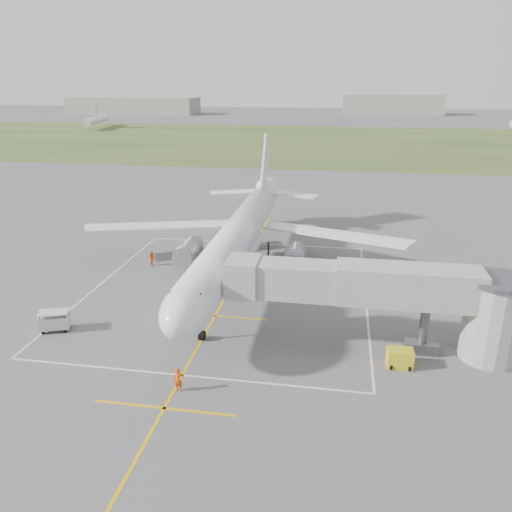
% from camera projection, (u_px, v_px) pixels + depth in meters
% --- Properties ---
extents(ground, '(700.00, 700.00, 0.00)m').
position_uv_depth(ground, '(237.00, 276.00, 55.71)').
color(ground, '#505052').
rests_on(ground, ground).
extents(grass_strip, '(700.00, 120.00, 0.02)m').
position_uv_depth(grass_strip, '(311.00, 141.00, 176.47)').
color(grass_strip, '#364A20').
rests_on(grass_strip, ground).
extents(apron_markings, '(28.20, 60.00, 0.01)m').
position_uv_depth(apron_markings, '(225.00, 298.00, 50.30)').
color(apron_markings, gold).
rests_on(apron_markings, ground).
extents(airliner, '(38.93, 46.75, 13.52)m').
position_uv_depth(airliner, '(238.00, 237.00, 54.94)').
color(airliner, silver).
rests_on(airliner, ground).
extents(jet_bridge, '(23.40, 5.00, 7.20)m').
position_uv_depth(jet_bridge, '(397.00, 296.00, 39.11)').
color(jet_bridge, gray).
rests_on(jet_bridge, ground).
extents(gpu_unit, '(1.98, 1.43, 1.45)m').
position_uv_depth(gpu_unit, '(400.00, 358.00, 38.05)').
color(gpu_unit, gold).
rests_on(gpu_unit, ground).
extents(baggage_cart, '(2.91, 2.29, 1.77)m').
position_uv_depth(baggage_cart, '(54.00, 321.00, 43.51)').
color(baggage_cart, '#B9B9B9').
rests_on(baggage_cart, ground).
extents(ramp_worker_nose, '(0.68, 0.47, 1.78)m').
position_uv_depth(ramp_worker_nose, '(178.00, 380.00, 34.99)').
color(ramp_worker_nose, '#DB4106').
rests_on(ramp_worker_nose, ground).
extents(ramp_worker_wing, '(1.00, 1.03, 1.67)m').
position_uv_depth(ramp_worker_wing, '(152.00, 259.00, 58.81)').
color(ramp_worker_wing, '#E44407').
rests_on(ramp_worker_wing, ground).
extents(distant_hangars, '(345.00, 49.00, 12.00)m').
position_uv_depth(distant_hangars, '(299.00, 106.00, 302.87)').
color(distant_hangars, gray).
rests_on(distant_hangars, ground).
extents(distant_aircraft, '(197.23, 54.89, 8.85)m').
position_uv_depth(distant_aircraft, '(305.00, 120.00, 219.67)').
color(distant_aircraft, silver).
rests_on(distant_aircraft, ground).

